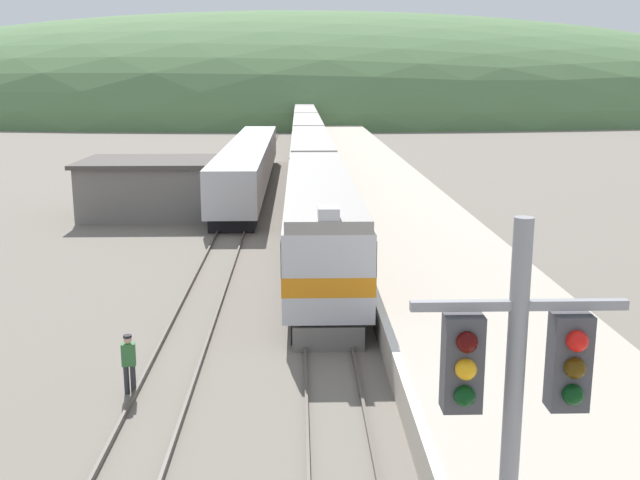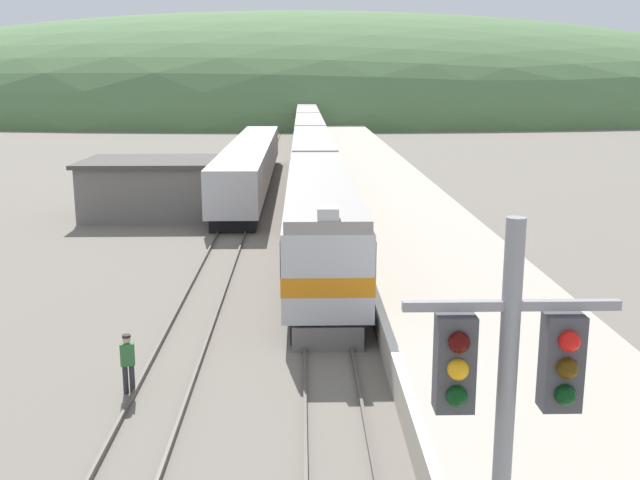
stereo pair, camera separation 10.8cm
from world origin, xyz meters
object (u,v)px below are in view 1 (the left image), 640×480
carriage_fifth (304,114)px  express_train_lead_car (320,220)px  carriage_third (307,137)px  carriage_fourth (305,123)px  signal_mast_main (511,442)px  siding_train (250,164)px  carriage_second (311,162)px  track_worker (129,361)px

carriage_fifth → express_train_lead_car: bearing=-90.0°
carriage_third → carriage_fourth: bearing=90.0°
carriage_fourth → carriage_fifth: same height
express_train_lead_car → signal_mast_main: (1.33, -24.11, 2.29)m
carriage_fourth → signal_mast_main: signal_mast_main is taller
carriage_fifth → siding_train: size_ratio=0.61×
express_train_lead_car → signal_mast_main: signal_mast_main is taller
carriage_second → signal_mast_main: size_ratio=3.00×
carriage_second → carriage_fourth: size_ratio=1.00×
carriage_fourth → signal_mast_main: (1.33, -88.73, 2.30)m
carriage_fifth → siding_train: carriage_fifth is taller
carriage_third → carriage_fourth: same height
carriage_fifth → track_worker: (-5.37, -98.81, -1.29)m
carriage_fourth → track_worker: size_ratio=12.76×
carriage_fifth → signal_mast_main: bearing=-89.3°
carriage_fifth → siding_train: bearing=-94.1°
signal_mast_main → track_worker: size_ratio=4.25×
carriage_fourth → carriage_fifth: bearing=90.0°
express_train_lead_car → carriage_second: 21.48m
signal_mast_main → carriage_second: bearing=91.7°
siding_train → track_worker: size_ratio=20.84×
carriage_fifth → signal_mast_main: 110.33m
carriage_third → siding_train: carriage_third is taller
carriage_fifth → track_worker: size_ratio=12.76×
carriage_second → siding_train: bearing=151.6°
express_train_lead_car → carriage_third: bearing=90.0°
carriage_third → carriage_fifth: size_ratio=1.00×
carriage_third → carriage_fourth: 21.57m
carriage_second → carriage_fourth: (0.00, 43.14, 0.00)m
carriage_third → signal_mast_main: bearing=-88.9°
carriage_fourth → track_worker: carriage_fourth is taller
carriage_second → signal_mast_main: 45.67m
express_train_lead_car → carriage_fifth: (0.00, 86.19, -0.01)m
carriage_third → siding_train: size_ratio=0.61×
carriage_fifth → carriage_third: bearing=-90.0°
carriage_second → track_worker: bearing=-98.9°
carriage_second → track_worker: 34.55m
express_train_lead_car → siding_train: 24.33m
siding_train → carriage_fifth: bearing=85.9°
express_train_lead_car → carriage_fifth: express_train_lead_car is taller
carriage_second → signal_mast_main: bearing=-88.3°
carriage_third → carriage_fifth: 43.14m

